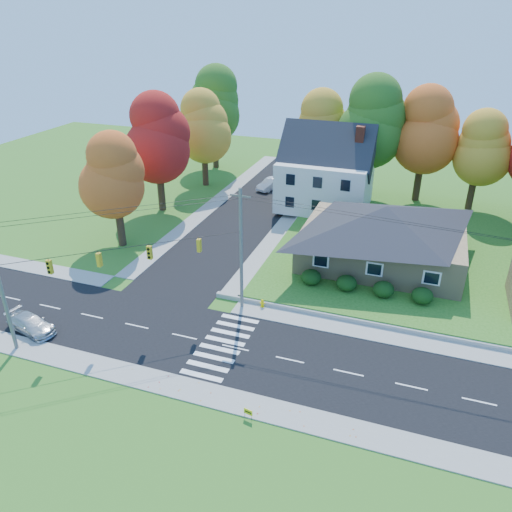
{
  "coord_description": "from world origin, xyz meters",
  "views": [
    {
      "loc": [
        10.91,
        -26.36,
        21.61
      ],
      "look_at": [
        -1.3,
        8.0,
        3.26
      ],
      "focal_mm": 35.0,
      "sensor_mm": 36.0,
      "label": 1
    }
  ],
  "objects": [
    {
      "name": "ranch_house",
      "position": [
        8.0,
        16.0,
        3.27
      ],
      "size": [
        14.6,
        10.6,
        5.4
      ],
      "color": "tan",
      "rests_on": "lawn"
    },
    {
      "name": "sidewalk_south",
      "position": [
        0.0,
        -5.0,
        0.04
      ],
      "size": [
        90.0,
        2.0,
        0.08
      ],
      "primitive_type": "cube",
      "color": "#9C9A90",
      "rests_on": "ground"
    },
    {
      "name": "fire_hydrant",
      "position": [
        0.08,
        5.64,
        0.35
      ],
      "size": [
        0.41,
        0.33,
        0.74
      ],
      "color": "#F5CF00",
      "rests_on": "ground"
    },
    {
      "name": "lawn",
      "position": [
        13.0,
        21.0,
        0.25
      ],
      "size": [
        30.0,
        30.0,
        0.5
      ],
      "primitive_type": "cube",
      "color": "#3D7923",
      "rests_on": "ground"
    },
    {
      "name": "tree_lot_0",
      "position": [
        -2.0,
        34.0,
        8.31
      ],
      "size": [
        6.72,
        6.72,
        12.51
      ],
      "color": "#3F2A19",
      "rests_on": "lawn"
    },
    {
      "name": "tree_lot_1",
      "position": [
        4.0,
        33.0,
        9.61
      ],
      "size": [
        7.84,
        7.84,
        14.6
      ],
      "color": "#3F2A19",
      "rests_on": "lawn"
    },
    {
      "name": "tree_west_3",
      "position": [
        -19.0,
        40.0,
        9.11
      ],
      "size": [
        7.84,
        7.84,
        14.6
      ],
      "color": "#3F2A19",
      "rests_on": "ground"
    },
    {
      "name": "hedge_row",
      "position": [
        7.5,
        9.8,
        1.14
      ],
      "size": [
        10.7,
        1.7,
        1.27
      ],
      "color": "#163A10",
      "rests_on": "lawn"
    },
    {
      "name": "tree_west_1",
      "position": [
        -18.0,
        22.0,
        8.46
      ],
      "size": [
        7.28,
        7.28,
        13.56
      ],
      "color": "#3F2A19",
      "rests_on": "ground"
    },
    {
      "name": "tree_lot_3",
      "position": [
        16.0,
        33.0,
        7.65
      ],
      "size": [
        6.16,
        6.16,
        11.47
      ],
      "color": "#3F2A19",
      "rests_on": "lawn"
    },
    {
      "name": "tree_lot_2",
      "position": [
        10.0,
        34.0,
        8.96
      ],
      "size": [
        7.28,
        7.28,
        13.56
      ],
      "color": "#3F2A19",
      "rests_on": "lawn"
    },
    {
      "name": "tree_west_2",
      "position": [
        -17.0,
        32.0,
        7.81
      ],
      "size": [
        6.72,
        6.72,
        12.51
      ],
      "color": "#3F2A19",
      "rests_on": "ground"
    },
    {
      "name": "ground",
      "position": [
        0.0,
        0.0,
        0.0
      ],
      "size": [
        120.0,
        120.0,
        0.0
      ],
      "primitive_type": "plane",
      "color": "#3D7923"
    },
    {
      "name": "traffic_infrastructure",
      "position": [
        -0.15,
        1.35,
        5.15
      ],
      "size": [
        38.1,
        10.66,
        10.0
      ],
      "color": "#666059",
      "rests_on": "ground"
    },
    {
      "name": "colonial_house",
      "position": [
        0.04,
        28.0,
        4.58
      ],
      "size": [
        10.4,
        8.4,
        9.6
      ],
      "color": "silver",
      "rests_on": "lawn"
    },
    {
      "name": "white_car",
      "position": [
        -8.22,
        33.16,
        0.73
      ],
      "size": [
        2.87,
        4.56,
        1.42
      ],
      "primitive_type": "imported",
      "rotation": [
        0.0,
        0.0,
        -0.34
      ],
      "color": "silver",
      "rests_on": "road_cross"
    },
    {
      "name": "road_cross",
      "position": [
        -8.0,
        26.0,
        0.01
      ],
      "size": [
        8.0,
        44.0,
        0.02
      ],
      "primitive_type": "cube",
      "color": "black",
      "rests_on": "ground"
    },
    {
      "name": "silver_sedan",
      "position": [
        -14.96,
        -3.17,
        0.64
      ],
      "size": [
        4.57,
        2.69,
        1.24
      ],
      "primitive_type": "imported",
      "rotation": [
        0.0,
        0.0,
        1.34
      ],
      "color": "silver",
      "rests_on": "road_main"
    },
    {
      "name": "sidewalk_north",
      "position": [
        0.0,
        5.0,
        0.04
      ],
      "size": [
        90.0,
        2.0,
        0.08
      ],
      "primitive_type": "cube",
      "color": "#9C9A90",
      "rests_on": "ground"
    },
    {
      "name": "yard_sign",
      "position": [
        3.2,
        -6.02,
        0.51
      ],
      "size": [
        0.57,
        0.14,
        0.72
      ],
      "color": "black",
      "rests_on": "ground"
    },
    {
      "name": "tree_west_0",
      "position": [
        -17.0,
        12.0,
        7.15
      ],
      "size": [
        6.16,
        6.16,
        11.47
      ],
      "color": "#3F2A19",
      "rests_on": "ground"
    },
    {
      "name": "road_main",
      "position": [
        0.0,
        0.0,
        0.01
      ],
      "size": [
        90.0,
        8.0,
        0.02
      ],
      "primitive_type": "cube",
      "color": "black",
      "rests_on": "ground"
    }
  ]
}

